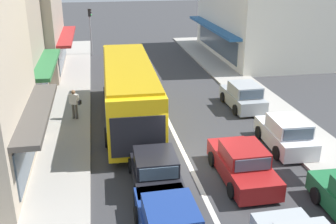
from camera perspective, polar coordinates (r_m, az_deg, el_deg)
ground_plane at (r=17.14m, az=3.11°, el=-7.67°), size 140.00×140.00×0.00m
lane_centre_line at (r=20.64m, az=0.54°, el=-2.35°), size 0.20×28.00×0.01m
sidewalk_left at (r=22.36m, az=-17.86°, el=-1.33°), size 5.20×44.00×0.14m
kerb_right at (r=24.22m, az=14.17°, el=0.79°), size 2.80×44.00×0.12m
shopfront_far_end at (r=32.38m, az=-22.65°, el=12.75°), size 8.88×9.24×8.69m
building_right_far at (r=37.13m, az=14.03°, el=13.62°), size 10.07×13.72×7.38m
city_bus at (r=20.95m, az=-5.68°, el=3.40°), size 2.93×10.91×3.23m
sedan_queue_gap_filler at (r=16.09m, az=10.74°, el=-7.43°), size 1.91×4.21×1.47m
sedan_adjacent_lane_lead at (r=15.26m, az=-1.84°, el=-8.72°), size 1.95×4.23×1.47m
parked_hatchback_kerb_second at (r=19.07m, az=16.72°, el=-3.07°), size 1.93×3.76×1.54m
parked_hatchback_kerb_third at (r=23.63m, az=10.85°, el=2.22°), size 1.86×3.72×1.54m
traffic_light_downstreet at (r=36.68m, az=-11.23°, el=12.43°), size 0.33×0.24×4.20m
pedestrian_with_handbag_near at (r=21.78m, az=-13.43°, el=1.35°), size 0.66×0.39×1.63m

